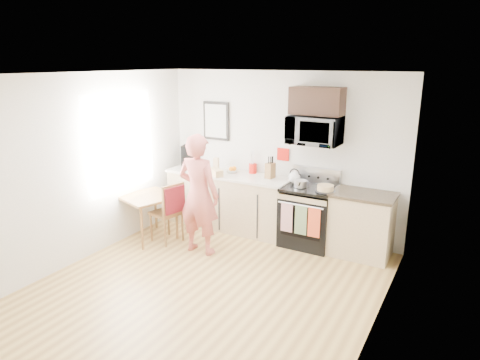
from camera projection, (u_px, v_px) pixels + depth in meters
The scene contains 28 objects.
floor at pixel (201, 291), 5.27m from camera, with size 4.60×4.60×0.00m, color olive.
back_wall at pixel (281, 154), 6.85m from camera, with size 4.00×0.04×2.60m, color white.
front_wall at pixel (11, 275), 2.99m from camera, with size 4.00×0.04×2.60m, color white.
left_wall at pixel (78, 170), 5.86m from camera, with size 0.04×4.60×2.60m, color white.
right_wall at pixel (376, 221), 3.97m from camera, with size 0.04×4.60×2.60m, color white.
ceiling at pixel (196, 74), 4.57m from camera, with size 4.00×4.60×0.04m, color white.
window at pixel (121, 142), 6.45m from camera, with size 0.06×1.40×1.50m.
cabinet_left at pixel (229, 202), 7.20m from camera, with size 2.10×0.60×0.90m, color tan.
countertop_left at pixel (228, 175), 7.07m from camera, with size 2.14×0.64×0.04m, color white.
cabinet_right at pixel (361, 226), 6.15m from camera, with size 0.84×0.60×0.90m, color tan.
countertop_right at pixel (364, 195), 6.02m from camera, with size 0.88×0.64×0.04m, color black.
range at pixel (308, 217), 6.51m from camera, with size 0.76×0.70×1.16m.
microwave at pixel (315, 130), 6.24m from camera, with size 0.76×0.51×0.42m, color silver.
upper_cabinet at pixel (317, 101), 6.16m from camera, with size 0.76×0.35×0.40m, color black.
wall_art at pixel (216, 121), 7.27m from camera, with size 0.50×0.04×0.65m.
wall_trivet at pixel (283, 154), 6.81m from camera, with size 0.20×0.02×0.20m, color red.
person at pixel (199, 195), 6.14m from camera, with size 0.65×0.42×1.77m, color #B53D31.
dining_table at pixel (148, 201), 6.69m from camera, with size 0.83×0.83×0.71m.
chair at pixel (171, 205), 6.49m from camera, with size 0.52×0.48×0.96m.
knife_block at pixel (270, 171), 6.77m from camera, with size 0.11×0.15×0.24m, color brown.
utensil_crock at pixel (253, 164), 7.05m from camera, with size 0.13×0.13×0.39m.
fruit_bowl at pixel (232, 170), 7.11m from camera, with size 0.27×0.27×0.10m.
milk_carton at pixel (216, 164), 7.22m from camera, with size 0.08×0.08×0.22m, color tan.
coffee_maker at pixel (188, 156), 7.63m from camera, with size 0.26×0.32×0.35m.
bread_bag at pixel (216, 172), 6.93m from camera, with size 0.29×0.14×0.11m, color tan.
cake at pixel (325, 188), 6.13m from camera, with size 0.29×0.29×0.10m.
kettle at pixel (294, 177), 6.54m from camera, with size 0.18×0.18×0.23m.
pot at pixel (301, 184), 6.36m from camera, with size 0.20×0.33×0.10m.
Camera 1 is at (2.72, -3.86, 2.74)m, focal length 32.00 mm.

